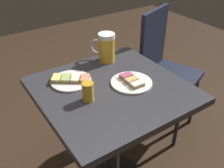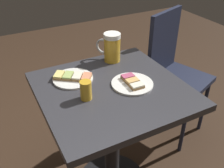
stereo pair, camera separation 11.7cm
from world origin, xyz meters
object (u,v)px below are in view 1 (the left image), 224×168
object	(u,v)px
plate_far	(71,80)
beer_mug	(106,47)
beer_glass_small	(88,92)
plate_near	(131,82)
cafe_chair	(163,65)

from	to	relation	value
plate_far	beer_mug	distance (m)	0.31
plate_far	beer_glass_small	distance (m)	0.20
plate_near	beer_mug	distance (m)	0.30
plate_far	cafe_chair	distance (m)	0.83
cafe_chair	beer_glass_small	bearing A→B (deg)	0.70
beer_glass_small	cafe_chair	size ratio (longest dim) A/B	0.10
plate_near	beer_glass_small	distance (m)	0.26
plate_near	cafe_chair	xyz separation A→B (m)	(0.31, -0.54, -0.21)
beer_mug	plate_far	bearing A→B (deg)	109.26
beer_glass_small	plate_near	bearing A→B (deg)	-89.37
plate_near	beer_mug	world-z (taller)	beer_mug
plate_near	plate_far	bearing A→B (deg)	53.02
beer_mug	cafe_chair	distance (m)	0.59
plate_near	beer_glass_small	size ratio (longest dim) A/B	2.29
plate_near	beer_glass_small	world-z (taller)	beer_glass_small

